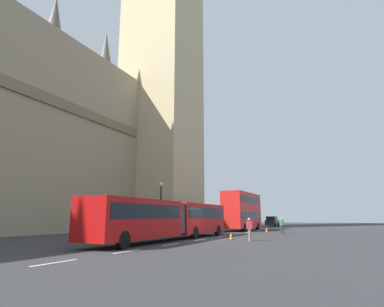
# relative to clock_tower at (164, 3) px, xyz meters

# --- Properties ---
(ground_plane) EXTENTS (160.00, 160.00, 0.00)m
(ground_plane) POSITION_rel_clock_tower_xyz_m (-18.98, -15.98, -39.75)
(ground_plane) COLOR #333335
(lane_centre_marking) EXTENTS (39.00, 0.16, 0.01)m
(lane_centre_marking) POSITION_rel_clock_tower_xyz_m (-15.29, -15.98, -39.75)
(lane_centre_marking) COLOR silver
(lane_centre_marking) RESTS_ON ground_plane
(clock_tower) EXTENTS (12.34, 12.34, 75.40)m
(clock_tower) POSITION_rel_clock_tower_xyz_m (0.00, 0.00, 0.00)
(clock_tower) COLOR #C6B284
(clock_tower) RESTS_ON ground_plane
(articulated_bus) EXTENTS (17.63, 2.54, 2.90)m
(articulated_bus) POSITION_rel_clock_tower_xyz_m (-21.22, -13.99, -38.01)
(articulated_bus) COLOR #B20F0F
(articulated_bus) RESTS_ON ground_plane
(double_decker_bus) EXTENTS (10.23, 2.54, 4.90)m
(double_decker_bus) POSITION_rel_clock_tower_xyz_m (-1.80, -13.99, -37.04)
(double_decker_bus) COLOR red
(double_decker_bus) RESTS_ON ground_plane
(sedan_lead) EXTENTS (4.40, 1.86, 1.85)m
(sedan_lead) POSITION_rel_clock_tower_xyz_m (17.65, -13.83, -38.84)
(sedan_lead) COLOR black
(sedan_lead) RESTS_ON ground_plane
(traffic_cone_west) EXTENTS (0.36, 0.36, 0.58)m
(traffic_cone_west) POSITION_rel_clock_tower_xyz_m (-18.76, -18.12, -39.47)
(traffic_cone_west) COLOR black
(traffic_cone_west) RESTS_ON ground_plane
(traffic_cone_middle) EXTENTS (0.36, 0.36, 0.58)m
(traffic_cone_middle) POSITION_rel_clock_tower_xyz_m (-5.53, -17.95, -39.47)
(traffic_cone_middle) COLOR black
(traffic_cone_middle) RESTS_ON ground_plane
(street_lamp) EXTENTS (0.44, 0.44, 5.27)m
(street_lamp) POSITION_rel_clock_tower_xyz_m (-15.25, -9.48, -36.70)
(street_lamp) COLOR black
(street_lamp) RESTS_ON ground_plane
(pedestrian_near_cones) EXTENTS (0.40, 0.47, 1.69)m
(pedestrian_near_cones) POSITION_rel_clock_tower_xyz_m (-19.33, -19.78, -38.84)
(pedestrian_near_cones) COLOR #726651
(pedestrian_near_cones) RESTS_ON ground_plane
(pedestrian_by_kerb) EXTENTS (0.42, 0.36, 1.69)m
(pedestrian_by_kerb) POSITION_rel_clock_tower_xyz_m (-8.07, -20.18, -38.84)
(pedestrian_by_kerb) COLOR #333333
(pedestrian_by_kerb) RESTS_ON ground_plane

